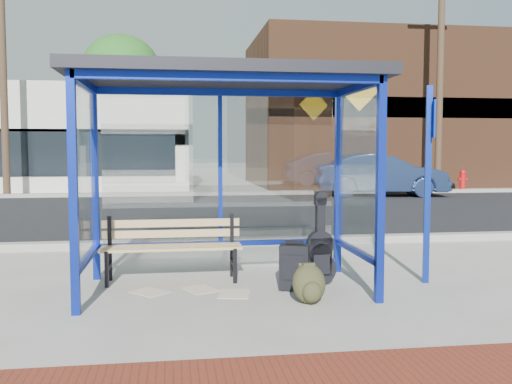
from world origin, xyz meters
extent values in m
plane|color=#B2ADA0|center=(0.00, 0.00, 0.00)|extent=(120.00, 120.00, 0.00)
cube|color=maroon|center=(0.00, -2.60, 0.01)|extent=(60.00, 1.00, 0.01)
cube|color=gray|center=(0.00, 2.90, 0.06)|extent=(60.00, 0.25, 0.12)
cube|color=black|center=(0.00, 8.00, 0.00)|extent=(60.00, 10.00, 0.00)
cube|color=gray|center=(0.00, 13.10, 0.06)|extent=(60.00, 0.25, 0.12)
cube|color=#B2ADA0|center=(0.00, 15.00, 0.00)|extent=(60.00, 4.00, 0.01)
cube|color=#0D2193|center=(-1.50, -0.75, 1.15)|extent=(0.08, 0.08, 2.30)
cube|color=#0D2193|center=(1.50, -0.75, 1.15)|extent=(0.08, 0.08, 2.30)
cube|color=#0D2193|center=(-1.50, 0.75, 1.15)|extent=(0.08, 0.08, 2.30)
cube|color=#0D2193|center=(1.50, 0.75, 1.15)|extent=(0.08, 0.08, 2.30)
cube|color=#0D2193|center=(0.00, 0.75, 2.26)|extent=(3.00, 0.08, 0.08)
cube|color=#0D2193|center=(0.00, -0.75, 2.26)|extent=(3.00, 0.08, 0.08)
cube|color=#0D2193|center=(-1.50, 0.00, 2.26)|extent=(0.08, 1.50, 0.08)
cube|color=#0D2193|center=(1.50, 0.00, 2.26)|extent=(0.08, 1.50, 0.08)
cube|color=#0D2193|center=(0.00, 0.75, 0.40)|extent=(3.00, 0.08, 0.06)
cube|color=#0D2193|center=(-1.50, 0.00, 0.40)|extent=(0.08, 1.50, 0.06)
cube|color=#0D2193|center=(1.50, 0.00, 0.40)|extent=(0.08, 1.50, 0.06)
cube|color=#0D2193|center=(0.00, 0.75, 1.35)|extent=(0.05, 0.05, 1.90)
cube|color=silver|center=(0.00, 0.75, 1.31)|extent=(2.84, 0.01, 1.82)
cube|color=silver|center=(-1.50, 0.00, 1.31)|extent=(0.02, 1.34, 1.82)
cube|color=silver|center=(1.50, 0.00, 1.31)|extent=(0.02, 1.34, 1.82)
cube|color=black|center=(0.00, 0.00, 2.36)|extent=(3.30, 1.80, 0.12)
cube|color=#59331E|center=(8.00, 18.50, 3.20)|extent=(10.00, 7.00, 6.40)
cube|color=black|center=(8.00, 15.05, 3.20)|extent=(10.00, 0.10, 0.80)
cube|color=yellow|center=(6.50, 14.95, 3.80)|extent=(1.56, 0.06, 1.56)
cylinder|color=#4C3826|center=(-3.00, 22.00, 2.50)|extent=(0.36, 0.36, 5.00)
ellipsoid|color=#1B5A19|center=(-3.00, 22.00, 5.50)|extent=(3.60, 3.60, 3.06)
cylinder|color=#4C3826|center=(12.50, 22.00, 2.50)|extent=(0.36, 0.36, 5.00)
ellipsoid|color=#1B5A19|center=(12.50, 22.00, 5.50)|extent=(3.60, 3.60, 3.06)
cylinder|color=#4C3826|center=(-6.00, 13.40, 4.00)|extent=(0.24, 0.24, 8.00)
cylinder|color=#4C3826|center=(9.00, 13.40, 4.00)|extent=(0.24, 0.24, 8.00)
cube|color=black|center=(-1.33, 0.30, 0.21)|extent=(0.05, 0.05, 0.41)
cube|color=black|center=(-1.33, 0.66, 0.39)|extent=(0.05, 0.05, 0.78)
cube|color=black|center=(-1.33, 0.48, 0.21)|extent=(0.05, 0.37, 0.05)
cube|color=black|center=(0.13, 0.30, 0.21)|extent=(0.05, 0.05, 0.41)
cube|color=black|center=(0.13, 0.66, 0.39)|extent=(0.05, 0.05, 0.78)
cube|color=black|center=(0.13, 0.48, 0.21)|extent=(0.05, 0.37, 0.05)
cube|color=#DCBB7E|center=(-0.60, 0.33, 0.41)|extent=(1.65, 0.08, 0.03)
cube|color=#DCBB7E|center=(-0.60, 0.43, 0.41)|extent=(1.65, 0.08, 0.03)
cube|color=#DCBB7E|center=(-0.60, 0.53, 0.41)|extent=(1.65, 0.08, 0.03)
cube|color=#DCBB7E|center=(-0.60, 0.63, 0.41)|extent=(1.65, 0.08, 0.03)
cube|color=#DCBB7E|center=(-0.60, 0.67, 0.55)|extent=(1.65, 0.03, 0.09)
cube|color=#DCBB7E|center=(-0.60, 0.67, 0.68)|extent=(1.65, 0.03, 0.09)
cylinder|color=black|center=(1.10, 0.10, 0.19)|extent=(0.38, 0.13, 0.37)
cylinder|color=black|center=(1.10, 0.10, 0.48)|extent=(0.32, 0.12, 0.31)
cube|color=black|center=(1.10, 0.10, 0.33)|extent=(0.27, 0.12, 0.44)
cube|color=black|center=(1.10, 0.10, 0.78)|extent=(0.10, 0.10, 0.44)
cube|color=black|center=(1.10, 0.10, 0.97)|extent=(0.14, 0.10, 0.09)
cube|color=black|center=(0.75, -0.12, 0.26)|extent=(0.37, 0.30, 0.50)
cylinder|color=black|center=(0.64, -0.08, 0.02)|extent=(0.10, 0.19, 0.05)
cylinder|color=black|center=(0.86, -0.16, 0.02)|extent=(0.10, 0.19, 0.05)
cube|color=black|center=(0.75, -0.12, 0.54)|extent=(0.20, 0.10, 0.04)
cube|color=black|center=(0.72, -0.22, 0.27)|extent=(0.25, 0.10, 0.27)
ellipsoid|color=#2E2D19|center=(0.78, -0.68, 0.20)|extent=(0.35, 0.25, 0.41)
ellipsoid|color=#2E2D19|center=(0.79, -0.80, 0.15)|extent=(0.20, 0.14, 0.21)
cube|color=#2E2D19|center=(0.78, -0.65, 0.39)|extent=(0.11, 0.05, 0.03)
cube|color=navy|center=(2.36, 0.01, 1.15)|extent=(0.08, 0.08, 2.30)
cube|color=navy|center=(2.40, 0.00, 1.92)|extent=(0.10, 0.28, 0.43)
cube|color=white|center=(-0.28, 0.04, 0.00)|extent=(0.44, 0.47, 0.01)
cube|color=white|center=(0.07, -0.20, 0.00)|extent=(0.40, 0.47, 0.01)
cube|color=white|center=(-0.84, 0.00, 0.00)|extent=(0.48, 0.48, 0.01)
imported|color=#1A2849|center=(6.31, 12.03, 0.71)|extent=(4.49, 2.07, 1.43)
cylinder|color=red|center=(10.28, 13.96, 0.33)|extent=(0.22, 0.22, 0.65)
sphere|color=red|center=(10.28, 13.96, 0.68)|extent=(0.24, 0.24, 0.24)
cylinder|color=red|center=(10.28, 13.96, 0.43)|extent=(0.35, 0.12, 0.11)
camera|label=1|loc=(-0.57, -6.25, 1.57)|focal=40.00mm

